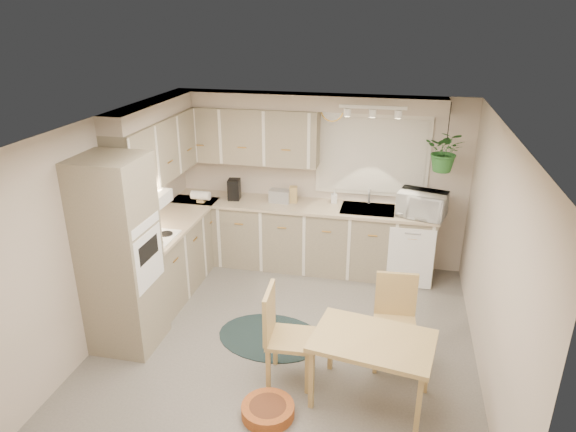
% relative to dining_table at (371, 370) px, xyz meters
% --- Properties ---
extents(floor, '(4.20, 4.20, 0.00)m').
position_rel_dining_table_xyz_m(floor, '(-0.95, 0.73, -0.34)').
color(floor, slate).
rests_on(floor, ground).
extents(ceiling, '(4.20, 4.20, 0.00)m').
position_rel_dining_table_xyz_m(ceiling, '(-0.95, 0.73, 2.06)').
color(ceiling, white).
rests_on(ceiling, wall_back).
extents(wall_back, '(4.00, 0.04, 2.40)m').
position_rel_dining_table_xyz_m(wall_back, '(-0.95, 2.83, 0.86)').
color(wall_back, '#BFB09E').
rests_on(wall_back, floor).
extents(wall_front, '(4.00, 0.04, 2.40)m').
position_rel_dining_table_xyz_m(wall_front, '(-0.95, -1.37, 0.86)').
color(wall_front, '#BFB09E').
rests_on(wall_front, floor).
extents(wall_left, '(0.04, 4.20, 2.40)m').
position_rel_dining_table_xyz_m(wall_left, '(-2.95, 0.73, 0.86)').
color(wall_left, '#BFB09E').
rests_on(wall_left, floor).
extents(wall_right, '(0.04, 4.20, 2.40)m').
position_rel_dining_table_xyz_m(wall_right, '(1.05, 0.73, 0.86)').
color(wall_right, '#BFB09E').
rests_on(wall_right, floor).
extents(base_cab_left, '(0.60, 1.85, 0.90)m').
position_rel_dining_table_xyz_m(base_cab_left, '(-2.65, 1.60, 0.11)').
color(base_cab_left, gray).
rests_on(base_cab_left, floor).
extents(base_cab_back, '(3.60, 0.60, 0.90)m').
position_rel_dining_table_xyz_m(base_cab_back, '(-1.15, 2.53, 0.11)').
color(base_cab_back, gray).
rests_on(base_cab_back, floor).
extents(counter_left, '(0.64, 1.89, 0.04)m').
position_rel_dining_table_xyz_m(counter_left, '(-2.64, 1.60, 0.58)').
color(counter_left, '#C7B291').
rests_on(counter_left, base_cab_left).
extents(counter_back, '(3.64, 0.64, 0.04)m').
position_rel_dining_table_xyz_m(counter_back, '(-1.15, 2.52, 0.58)').
color(counter_back, '#C7B291').
rests_on(counter_back, base_cab_back).
extents(oven_stack, '(0.65, 0.65, 2.10)m').
position_rel_dining_table_xyz_m(oven_stack, '(-2.62, 0.35, 0.71)').
color(oven_stack, gray).
rests_on(oven_stack, floor).
extents(wall_oven_face, '(0.02, 0.56, 0.58)m').
position_rel_dining_table_xyz_m(wall_oven_face, '(-2.30, 0.35, 0.71)').
color(wall_oven_face, white).
rests_on(wall_oven_face, oven_stack).
extents(upper_cab_left, '(0.35, 2.00, 0.75)m').
position_rel_dining_table_xyz_m(upper_cab_left, '(-2.77, 1.73, 1.49)').
color(upper_cab_left, gray).
rests_on(upper_cab_left, wall_left).
extents(upper_cab_back, '(2.00, 0.35, 0.75)m').
position_rel_dining_table_xyz_m(upper_cab_back, '(-1.95, 2.65, 1.49)').
color(upper_cab_back, gray).
rests_on(upper_cab_back, wall_back).
extents(soffit_left, '(0.30, 2.00, 0.20)m').
position_rel_dining_table_xyz_m(soffit_left, '(-2.80, 1.73, 1.96)').
color(soffit_left, '#BFB09E').
rests_on(soffit_left, wall_left).
extents(soffit_back, '(3.60, 0.30, 0.20)m').
position_rel_dining_table_xyz_m(soffit_back, '(-1.15, 2.68, 1.96)').
color(soffit_back, '#BFB09E').
rests_on(soffit_back, wall_back).
extents(cooktop, '(0.52, 0.58, 0.02)m').
position_rel_dining_table_xyz_m(cooktop, '(-2.63, 1.03, 0.61)').
color(cooktop, white).
rests_on(cooktop, counter_left).
extents(range_hood, '(0.40, 0.60, 0.14)m').
position_rel_dining_table_xyz_m(range_hood, '(-2.65, 1.03, 1.06)').
color(range_hood, white).
rests_on(range_hood, upper_cab_left).
extents(window_blinds, '(1.40, 0.02, 1.00)m').
position_rel_dining_table_xyz_m(window_blinds, '(-0.25, 2.80, 1.26)').
color(window_blinds, silver).
rests_on(window_blinds, wall_back).
extents(window_frame, '(1.50, 0.02, 1.10)m').
position_rel_dining_table_xyz_m(window_frame, '(-0.25, 2.81, 1.26)').
color(window_frame, silver).
rests_on(window_frame, wall_back).
extents(sink, '(0.70, 0.48, 0.10)m').
position_rel_dining_table_xyz_m(sink, '(-0.25, 2.53, 0.56)').
color(sink, '#ACAEB4').
rests_on(sink, counter_back).
extents(dishwasher_front, '(0.58, 0.02, 0.83)m').
position_rel_dining_table_xyz_m(dishwasher_front, '(0.35, 2.22, 0.09)').
color(dishwasher_front, white).
rests_on(dishwasher_front, base_cab_back).
extents(track_light_bar, '(0.80, 0.04, 0.04)m').
position_rel_dining_table_xyz_m(track_light_bar, '(-0.25, 2.28, 1.99)').
color(track_light_bar, white).
rests_on(track_light_bar, ceiling).
extents(wall_clock, '(0.30, 0.03, 0.30)m').
position_rel_dining_table_xyz_m(wall_clock, '(-0.80, 2.80, 1.84)').
color(wall_clock, '#E7B451').
rests_on(wall_clock, wall_back).
extents(dining_table, '(1.17, 0.87, 0.67)m').
position_rel_dining_table_xyz_m(dining_table, '(0.00, 0.00, 0.00)').
color(dining_table, tan).
rests_on(dining_table, floor).
extents(chair_left, '(0.48, 0.48, 0.98)m').
position_rel_dining_table_xyz_m(chair_left, '(-0.78, 0.14, 0.15)').
color(chair_left, tan).
rests_on(chair_left, floor).
extents(chair_back, '(0.47, 0.47, 0.94)m').
position_rel_dining_table_xyz_m(chair_back, '(0.19, 0.59, 0.13)').
color(chair_back, tan).
rests_on(chair_back, floor).
extents(braided_rug, '(1.29, 1.02, 0.01)m').
position_rel_dining_table_xyz_m(braided_rug, '(-1.14, 0.75, -0.33)').
color(braided_rug, black).
rests_on(braided_rug, floor).
extents(pet_bed, '(0.60, 0.60, 0.11)m').
position_rel_dining_table_xyz_m(pet_bed, '(-0.87, -0.41, -0.28)').
color(pet_bed, '#B45124').
rests_on(pet_bed, floor).
extents(microwave, '(0.65, 0.46, 0.40)m').
position_rel_dining_table_xyz_m(microwave, '(0.44, 2.43, 0.80)').
color(microwave, white).
rests_on(microwave, counter_back).
extents(soap_bottle, '(0.10, 0.19, 0.08)m').
position_rel_dining_table_xyz_m(soap_bottle, '(-0.72, 2.68, 0.65)').
color(soap_bottle, white).
rests_on(soap_bottle, counter_back).
extents(hanging_plant, '(0.58, 0.62, 0.40)m').
position_rel_dining_table_xyz_m(hanging_plant, '(0.65, 2.43, 1.41)').
color(hanging_plant, '#266126').
rests_on(hanging_plant, ceiling).
extents(coffee_maker, '(0.19, 0.22, 0.29)m').
position_rel_dining_table_xyz_m(coffee_maker, '(-2.10, 2.53, 0.75)').
color(coffee_maker, black).
rests_on(coffee_maker, counter_back).
extents(toaster, '(0.29, 0.18, 0.17)m').
position_rel_dining_table_xyz_m(toaster, '(-1.45, 2.55, 0.69)').
color(toaster, '#ACAEB4').
rests_on(toaster, counter_back).
extents(knife_block, '(0.11, 0.11, 0.23)m').
position_rel_dining_table_xyz_m(knife_block, '(-1.27, 2.58, 0.72)').
color(knife_block, tan).
rests_on(knife_block, counter_back).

